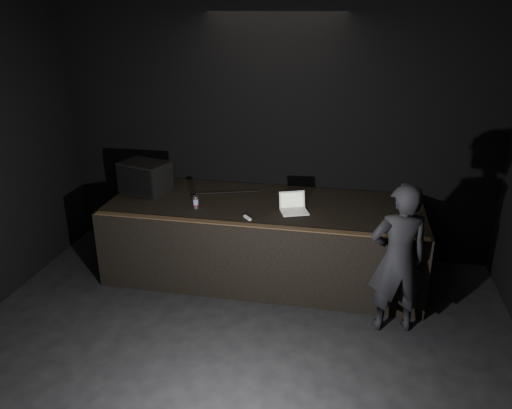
{
  "coord_description": "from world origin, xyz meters",
  "views": [
    {
      "loc": [
        1.05,
        -3.12,
        3.34
      ],
      "look_at": [
        -0.02,
        2.3,
        1.15
      ],
      "focal_mm": 35.0,
      "sensor_mm": 36.0,
      "label": 1
    }
  ],
  "objects_px": {
    "stage_monitor": "(145,177)",
    "person": "(398,259)",
    "laptop": "(293,206)",
    "stage_riser": "(264,239)",
    "beer_can": "(196,202)"
  },
  "relations": [
    {
      "from": "stage_monitor",
      "to": "person",
      "type": "xyz_separation_m",
      "value": [
        3.29,
        -1.09,
        -0.35
      ]
    },
    {
      "from": "stage_monitor",
      "to": "person",
      "type": "height_order",
      "value": "person"
    },
    {
      "from": "stage_riser",
      "to": "person",
      "type": "distance_m",
      "value": 1.91
    },
    {
      "from": "stage_riser",
      "to": "person",
      "type": "xyz_separation_m",
      "value": [
        1.62,
        -0.95,
        0.36
      ]
    },
    {
      "from": "stage_riser",
      "to": "laptop",
      "type": "distance_m",
      "value": 0.71
    },
    {
      "from": "stage_monitor",
      "to": "person",
      "type": "distance_m",
      "value": 3.49
    },
    {
      "from": "stage_riser",
      "to": "person",
      "type": "relative_size",
      "value": 2.34
    },
    {
      "from": "stage_monitor",
      "to": "laptop",
      "type": "height_order",
      "value": "stage_monitor"
    },
    {
      "from": "stage_riser",
      "to": "beer_can",
      "type": "bearing_deg",
      "value": -158.83
    },
    {
      "from": "beer_can",
      "to": "person",
      "type": "xyz_separation_m",
      "value": [
        2.43,
        -0.63,
        -0.22
      ]
    },
    {
      "from": "laptop",
      "to": "person",
      "type": "relative_size",
      "value": 0.24
    },
    {
      "from": "laptop",
      "to": "person",
      "type": "xyz_separation_m",
      "value": [
        1.22,
        -0.78,
        -0.2
      ]
    },
    {
      "from": "laptop",
      "to": "stage_riser",
      "type": "bearing_deg",
      "value": 135.97
    },
    {
      "from": "stage_monitor",
      "to": "person",
      "type": "bearing_deg",
      "value": -1.46
    },
    {
      "from": "stage_monitor",
      "to": "beer_can",
      "type": "relative_size",
      "value": 4.46
    }
  ]
}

